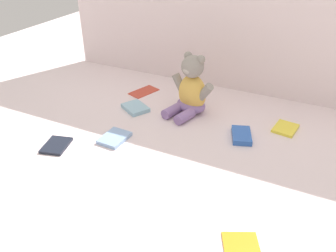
# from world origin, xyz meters

# --- Properties ---
(ground_plane) EXTENTS (3.20, 3.20, 0.00)m
(ground_plane) POSITION_xyz_m (0.00, 0.00, 0.00)
(ground_plane) COLOR silver
(backdrop_drape) EXTENTS (1.60, 0.03, 0.73)m
(backdrop_drape) POSITION_xyz_m (0.00, 0.49, 0.37)
(backdrop_drape) COLOR silver
(backdrop_drape) RESTS_ON ground_plane
(teddy_bear) EXTENTS (0.20, 0.20, 0.24)m
(teddy_bear) POSITION_xyz_m (-0.06, 0.19, 0.09)
(teddy_bear) COLOR #E5B24C
(teddy_bear) RESTS_ON ground_plane
(book_case_0) EXTENTS (0.10, 0.12, 0.01)m
(book_case_0) POSITION_xyz_m (-0.38, -0.24, 0.01)
(book_case_0) COLOR black
(book_case_0) RESTS_ON ground_plane
(book_case_1) EXTENTS (0.13, 0.12, 0.02)m
(book_case_1) POSITION_xyz_m (-0.27, 0.11, 0.01)
(book_case_1) COLOR #89B5C9
(book_case_1) RESTS_ON ground_plane
(book_case_2) EXTENTS (0.10, 0.12, 0.02)m
(book_case_2) POSITION_xyz_m (0.18, 0.09, 0.01)
(book_case_2) COLOR #2C5BB2
(book_case_2) RESTS_ON ground_plane
(book_case_3) EXTENTS (0.09, 0.11, 0.01)m
(book_case_3) POSITION_xyz_m (-0.22, -0.12, 0.01)
(book_case_3) COLOR #84A7D4
(book_case_3) RESTS_ON ground_plane
(book_case_4) EXTENTS (0.11, 0.15, 0.01)m
(book_case_4) POSITION_xyz_m (-0.32, 0.27, 0.00)
(book_case_4) COLOR #BD3D2A
(book_case_4) RESTS_ON ground_plane
(book_case_5) EXTENTS (0.12, 0.12, 0.01)m
(book_case_5) POSITION_xyz_m (0.32, -0.38, 0.00)
(book_case_5) COLOR orange
(book_case_5) RESTS_ON ground_plane
(book_case_6) EXTENTS (0.09, 0.11, 0.01)m
(book_case_6) POSITION_xyz_m (0.32, 0.22, 0.01)
(book_case_6) COLOR yellow
(book_case_6) RESTS_ON ground_plane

